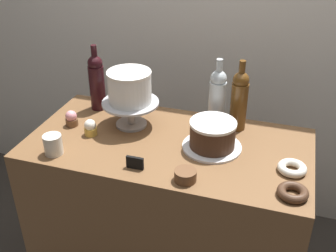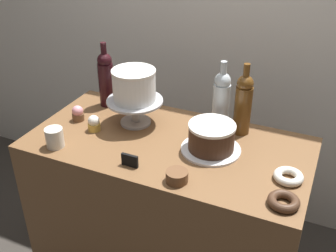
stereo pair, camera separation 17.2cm
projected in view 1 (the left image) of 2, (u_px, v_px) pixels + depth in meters
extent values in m
cube|color=silver|center=(215.00, 11.00, 2.32)|extent=(6.00, 0.05, 2.60)
cube|color=brown|center=(168.00, 224.00, 2.00)|extent=(1.22, 0.62, 0.95)
cylinder|color=#B2B2B7|center=(131.00, 124.00, 1.89)|extent=(0.14, 0.14, 0.01)
cylinder|color=#B2B2B7|center=(131.00, 113.00, 1.86)|extent=(0.04, 0.04, 0.10)
cylinder|color=#B2B2B7|center=(130.00, 103.00, 1.84)|extent=(0.26, 0.26, 0.01)
cylinder|color=white|center=(130.00, 88.00, 1.80)|extent=(0.19, 0.19, 0.13)
cylinder|color=white|center=(129.00, 73.00, 1.76)|extent=(0.20, 0.20, 0.01)
cylinder|color=white|center=(212.00, 147.00, 1.72)|extent=(0.25, 0.25, 0.01)
cylinder|color=#3D2619|center=(212.00, 135.00, 1.70)|extent=(0.19, 0.19, 0.10)
cylinder|color=white|center=(213.00, 123.00, 1.67)|extent=(0.19, 0.19, 0.01)
cylinder|color=#B2BCC1|center=(217.00, 105.00, 1.83)|extent=(0.08, 0.08, 0.22)
sphere|color=#B2BCC1|center=(219.00, 78.00, 1.77)|extent=(0.07, 0.07, 0.07)
cylinder|color=#B2BCC1|center=(219.00, 67.00, 1.74)|extent=(0.03, 0.03, 0.08)
cylinder|color=#5B3814|center=(238.00, 106.00, 1.82)|extent=(0.08, 0.08, 0.22)
sphere|color=#5B3814|center=(241.00, 80.00, 1.75)|extent=(0.07, 0.07, 0.07)
cylinder|color=#5B3814|center=(242.00, 69.00, 1.73)|extent=(0.03, 0.03, 0.08)
cylinder|color=black|center=(97.00, 88.00, 1.99)|extent=(0.08, 0.08, 0.22)
sphere|color=black|center=(95.00, 63.00, 1.93)|extent=(0.07, 0.07, 0.07)
cylinder|color=black|center=(94.00, 53.00, 1.90)|extent=(0.03, 0.03, 0.08)
cylinder|color=gold|center=(91.00, 131.00, 1.81)|extent=(0.06, 0.06, 0.03)
sphere|color=white|center=(90.00, 125.00, 1.79)|extent=(0.05, 0.05, 0.05)
cylinder|color=brown|center=(72.00, 122.00, 1.88)|extent=(0.06, 0.06, 0.03)
sphere|color=pink|center=(71.00, 116.00, 1.87)|extent=(0.05, 0.05, 0.05)
torus|color=silver|center=(292.00, 168.00, 1.57)|extent=(0.11, 0.11, 0.03)
torus|color=#472D1E|center=(293.00, 192.00, 1.44)|extent=(0.11, 0.11, 0.03)
cylinder|color=brown|center=(185.00, 179.00, 1.53)|extent=(0.08, 0.08, 0.01)
cylinder|color=brown|center=(185.00, 177.00, 1.52)|extent=(0.08, 0.08, 0.01)
cylinder|color=brown|center=(185.00, 174.00, 1.52)|extent=(0.08, 0.08, 0.01)
cylinder|color=brown|center=(185.00, 172.00, 1.51)|extent=(0.08, 0.08, 0.01)
cube|color=black|center=(135.00, 163.00, 1.58)|extent=(0.07, 0.01, 0.05)
cylinder|color=silver|center=(53.00, 145.00, 1.67)|extent=(0.08, 0.08, 0.08)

